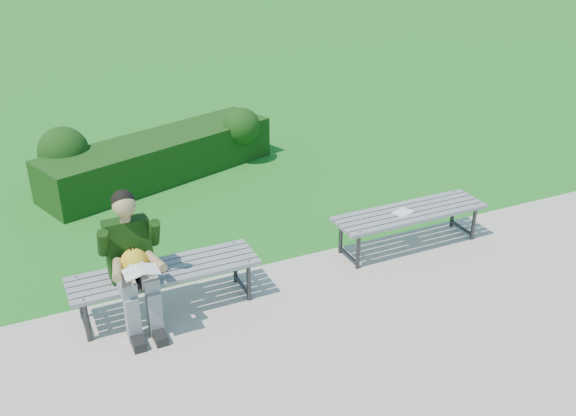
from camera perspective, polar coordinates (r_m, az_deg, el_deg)
ground at (r=7.05m, az=-2.65°, el=-5.33°), size 80.00×80.00×0.00m
walkway at (r=5.75m, az=4.26°, el=-13.42°), size 30.00×3.50×0.02m
hedge at (r=9.36m, az=-11.80°, el=4.70°), size 3.56×1.96×0.91m
bench_left at (r=6.25m, az=-10.90°, el=-5.80°), size 1.80×0.50×0.46m
bench_right at (r=7.38m, az=10.78°, el=-0.62°), size 1.80×0.50×0.46m
seated_boy at (r=5.97m, az=-13.67°, el=-4.37°), size 0.56×0.76×1.31m
paper_sheet at (r=7.30m, az=10.17°, el=-0.37°), size 0.26×0.22×0.01m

